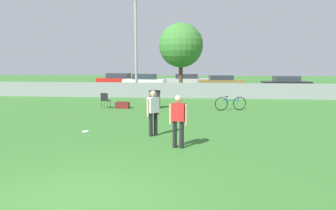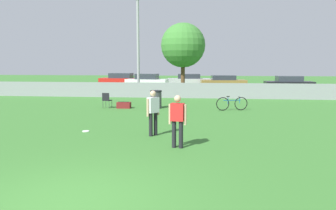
{
  "view_description": "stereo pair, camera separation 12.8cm",
  "coord_description": "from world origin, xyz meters",
  "px_view_note": "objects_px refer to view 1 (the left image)",
  "views": [
    {
      "loc": [
        2.32,
        -5.37,
        2.5
      ],
      "look_at": [
        1.14,
        5.87,
        1.05
      ],
      "focal_mm": 35.0,
      "sensor_mm": 36.0,
      "label": 1
    },
    {
      "loc": [
        2.45,
        -5.35,
        2.5
      ],
      "look_at": [
        1.14,
        5.87,
        1.05
      ],
      "focal_mm": 35.0,
      "sensor_mm": 36.0,
      "label": 2
    }
  ],
  "objects_px": {
    "player_thrower_red": "(178,118)",
    "parked_car_white": "(145,81)",
    "frisbee_disc": "(85,131)",
    "tree_near_pole": "(181,45)",
    "bicycle_sideline": "(231,103)",
    "parked_car_dark": "(286,83)",
    "folding_chair_sideline": "(105,99)",
    "parked_car_tan": "(221,82)",
    "player_receiver_white": "(153,110)",
    "parked_car_silver": "(186,80)",
    "trash_bin": "(155,99)",
    "gear_bag_sideline": "(122,105)",
    "light_pole": "(136,36)",
    "parked_car_red": "(119,80)"
  },
  "relations": [
    {
      "from": "player_receiver_white",
      "to": "parked_car_dark",
      "type": "xyz_separation_m",
      "value": [
        9.24,
        19.69,
        -0.24
      ]
    },
    {
      "from": "parked_car_red",
      "to": "frisbee_disc",
      "type": "bearing_deg",
      "value": -75.71
    },
    {
      "from": "parked_car_tan",
      "to": "tree_near_pole",
      "type": "bearing_deg",
      "value": -122.9
    },
    {
      "from": "player_receiver_white",
      "to": "parked_car_tan",
      "type": "xyz_separation_m",
      "value": [
        3.5,
        22.26,
        -0.26
      ]
    },
    {
      "from": "bicycle_sideline",
      "to": "parked_car_dark",
      "type": "height_order",
      "value": "parked_car_dark"
    },
    {
      "from": "player_thrower_red",
      "to": "frisbee_disc",
      "type": "distance_m",
      "value": 4.14
    },
    {
      "from": "player_thrower_red",
      "to": "parked_car_dark",
      "type": "height_order",
      "value": "player_thrower_red"
    },
    {
      "from": "gear_bag_sideline",
      "to": "tree_near_pole",
      "type": "bearing_deg",
      "value": 72.86
    },
    {
      "from": "folding_chair_sideline",
      "to": "parked_car_white",
      "type": "distance_m",
      "value": 14.32
    },
    {
      "from": "tree_near_pole",
      "to": "parked_car_tan",
      "type": "height_order",
      "value": "tree_near_pole"
    },
    {
      "from": "frisbee_disc",
      "to": "parked_car_white",
      "type": "height_order",
      "value": "parked_car_white"
    },
    {
      "from": "trash_bin",
      "to": "gear_bag_sideline",
      "type": "bearing_deg",
      "value": -174.44
    },
    {
      "from": "player_receiver_white",
      "to": "parked_car_red",
      "type": "relative_size",
      "value": 0.34
    },
    {
      "from": "gear_bag_sideline",
      "to": "parked_car_red",
      "type": "xyz_separation_m",
      "value": [
        -4.54,
        16.72,
        0.53
      ]
    },
    {
      "from": "parked_car_white",
      "to": "trash_bin",
      "type": "bearing_deg",
      "value": -72.76
    },
    {
      "from": "tree_near_pole",
      "to": "parked_car_red",
      "type": "bearing_deg",
      "value": 131.86
    },
    {
      "from": "player_receiver_white",
      "to": "parked_car_silver",
      "type": "distance_m",
      "value": 24.11
    },
    {
      "from": "tree_near_pole",
      "to": "player_thrower_red",
      "type": "bearing_deg",
      "value": -86.45
    },
    {
      "from": "frisbee_disc",
      "to": "parked_car_red",
      "type": "xyz_separation_m",
      "value": [
        -4.71,
        23.02,
        0.68
      ]
    },
    {
      "from": "light_pole",
      "to": "parked_car_tan",
      "type": "height_order",
      "value": "light_pole"
    },
    {
      "from": "bicycle_sideline",
      "to": "parked_car_tan",
      "type": "height_order",
      "value": "parked_car_tan"
    },
    {
      "from": "bicycle_sideline",
      "to": "parked_car_silver",
      "type": "height_order",
      "value": "parked_car_silver"
    },
    {
      "from": "light_pole",
      "to": "tree_near_pole",
      "type": "relative_size",
      "value": 1.33
    },
    {
      "from": "parked_car_dark",
      "to": "parked_car_tan",
      "type": "bearing_deg",
      "value": 155.02
    },
    {
      "from": "player_thrower_red",
      "to": "tree_near_pole",
      "type": "bearing_deg",
      "value": 103.94
    },
    {
      "from": "parked_car_white",
      "to": "parked_car_tan",
      "type": "distance_m",
      "value": 7.64
    },
    {
      "from": "frisbee_disc",
      "to": "player_thrower_red",
      "type": "bearing_deg",
      "value": -28.43
    },
    {
      "from": "player_thrower_red",
      "to": "parked_car_silver",
      "type": "bearing_deg",
      "value": 102.67
    },
    {
      "from": "trash_bin",
      "to": "parked_car_dark",
      "type": "height_order",
      "value": "parked_car_dark"
    },
    {
      "from": "player_thrower_red",
      "to": "gear_bag_sideline",
      "type": "distance_m",
      "value": 9.06
    },
    {
      "from": "player_thrower_red",
      "to": "parked_car_white",
      "type": "xyz_separation_m",
      "value": [
        -5.0,
        22.48,
        -0.19
      ]
    },
    {
      "from": "gear_bag_sideline",
      "to": "parked_car_white",
      "type": "relative_size",
      "value": 0.18
    },
    {
      "from": "bicycle_sideline",
      "to": "parked_car_white",
      "type": "height_order",
      "value": "parked_car_white"
    },
    {
      "from": "folding_chair_sideline",
      "to": "trash_bin",
      "type": "bearing_deg",
      "value": -167.31
    },
    {
      "from": "parked_car_white",
      "to": "parked_car_silver",
      "type": "bearing_deg",
      "value": 43.39
    },
    {
      "from": "parked_car_white",
      "to": "parked_car_silver",
      "type": "relative_size",
      "value": 0.91
    },
    {
      "from": "light_pole",
      "to": "parked_car_white",
      "type": "height_order",
      "value": "light_pole"
    },
    {
      "from": "parked_car_red",
      "to": "player_receiver_white",
      "type": "bearing_deg",
      "value": -69.99
    },
    {
      "from": "frisbee_disc",
      "to": "bicycle_sideline",
      "type": "height_order",
      "value": "bicycle_sideline"
    },
    {
      "from": "folding_chair_sideline",
      "to": "trash_bin",
      "type": "relative_size",
      "value": 0.86
    },
    {
      "from": "frisbee_disc",
      "to": "parked_car_white",
      "type": "xyz_separation_m",
      "value": [
        -1.44,
        20.56,
        0.7
      ]
    },
    {
      "from": "player_receiver_white",
      "to": "bicycle_sideline",
      "type": "xyz_separation_m",
      "value": [
        3.17,
        6.52,
        -0.53
      ]
    },
    {
      "from": "bicycle_sideline",
      "to": "parked_car_red",
      "type": "relative_size",
      "value": 0.37
    },
    {
      "from": "player_thrower_red",
      "to": "parked_car_red",
      "type": "xyz_separation_m",
      "value": [
        -8.26,
        24.95,
        -0.2
      ]
    },
    {
      "from": "parked_car_red",
      "to": "gear_bag_sideline",
      "type": "bearing_deg",
      "value": -72.08
    },
    {
      "from": "tree_near_pole",
      "to": "parked_car_red",
      "type": "relative_size",
      "value": 1.24
    },
    {
      "from": "light_pole",
      "to": "tree_near_pole",
      "type": "bearing_deg",
      "value": 23.72
    },
    {
      "from": "folding_chair_sideline",
      "to": "parked_car_white",
      "type": "relative_size",
      "value": 0.2
    },
    {
      "from": "folding_chair_sideline",
      "to": "trash_bin",
      "type": "xyz_separation_m",
      "value": [
        2.75,
        0.24,
        0.01
      ]
    },
    {
      "from": "frisbee_disc",
      "to": "parked_car_dark",
      "type": "bearing_deg",
      "value": 58.51
    }
  ]
}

